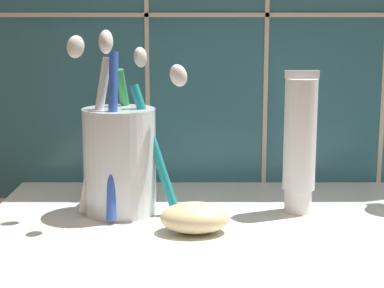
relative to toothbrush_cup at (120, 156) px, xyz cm
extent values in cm
cube|color=white|center=(14.66, -3.28, -6.88)|extent=(56.10, 32.09, 2.00)
cube|color=beige|center=(14.66, 12.17, 14.19)|extent=(66.10, 0.24, 0.50)
cylinder|color=silver|center=(-0.05, 0.03, -0.49)|extent=(7.38, 7.38, 10.78)
cylinder|color=teal|center=(3.60, -0.63, 0.90)|extent=(5.20, 2.21, 13.05)
ellipsoid|color=white|center=(6.00, -1.28, 8.33)|extent=(2.56, 1.85, 2.62)
cylinder|color=green|center=(0.78, 3.35, 1.59)|extent=(3.01, 4.33, 14.35)
ellipsoid|color=white|center=(1.81, 5.15, 9.72)|extent=(2.21, 2.54, 2.55)
cylinder|color=white|center=(-2.37, -0.66, 2.26)|extent=(3.86, 2.11, 15.65)
ellipsoid|color=white|center=(-3.92, -1.21, 11.08)|extent=(2.38, 1.92, 2.47)
cylinder|color=blue|center=(-0.41, -2.51, 2.55)|extent=(1.29, 3.94, 16.22)
ellipsoid|color=white|center=(-0.58, -4.19, 11.66)|extent=(1.51, 2.19, 2.47)
cylinder|color=white|center=(18.25, 0.03, -4.64)|extent=(2.79, 2.79, 2.48)
cylinder|color=white|center=(18.25, 0.03, 2.26)|extent=(3.28, 3.28, 11.31)
cube|color=silver|center=(18.25, 0.03, 8.32)|extent=(3.45, 0.36, 0.80)
ellipsoid|color=beige|center=(7.61, -6.44, -4.45)|extent=(6.54, 4.70, 2.85)
camera|label=1|loc=(7.32, -63.67, 13.68)|focal=60.00mm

